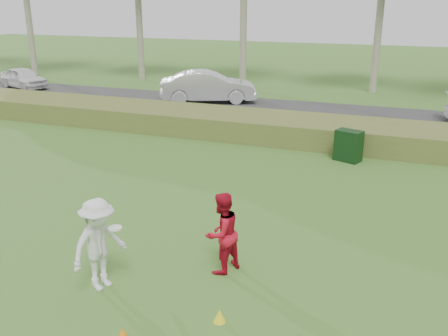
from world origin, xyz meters
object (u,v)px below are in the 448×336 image
at_px(player_red, 222,233).
at_px(cone_orange, 123,333).
at_px(utility_cabinet, 348,146).
at_px(player_white, 99,244).
at_px(car_left, 23,78).
at_px(car_mid, 208,87).
at_px(cone_yellow, 220,316).

height_order(player_red, cone_orange, player_red).
relative_size(player_red, utility_cabinet, 1.58).
distance_m(player_white, cone_orange, 1.95).
relative_size(player_white, player_red, 1.07).
height_order(cone_orange, car_left, car_left).
distance_m(car_left, car_mid, 12.89).
relative_size(player_red, cone_orange, 9.03).
xyz_separation_m(player_red, car_left, (-20.17, 16.66, -0.17)).
xyz_separation_m(utility_cabinet, car_mid, (-8.71, 7.88, 0.36)).
distance_m(player_red, car_left, 26.16).
distance_m(player_red, cone_orange, 2.91).
xyz_separation_m(player_red, cone_orange, (-0.77, -2.69, -0.79)).
bearing_deg(player_white, car_left, 64.18).
height_order(cone_yellow, car_left, car_left).
bearing_deg(player_red, player_white, -30.23).
bearing_deg(car_mid, cone_yellow, 179.05).
xyz_separation_m(player_red, utility_cabinet, (1.44, 8.75, -0.33)).
bearing_deg(utility_cabinet, cone_yellow, -74.35).
xyz_separation_m(cone_yellow, car_mid, (-7.89, 18.31, 0.80)).
bearing_deg(car_left, car_mid, -70.69).
distance_m(cone_orange, car_left, 27.41).
bearing_deg(player_white, utility_cabinet, 0.44).
height_order(cone_yellow, utility_cabinet, utility_cabinet).
distance_m(player_white, car_left, 25.64).
distance_m(cone_yellow, utility_cabinet, 10.47).
relative_size(player_white, cone_yellow, 7.63).
xyz_separation_m(player_red, cone_yellow, (0.61, -1.68, -0.76)).
relative_size(cone_orange, car_left, 0.05).
bearing_deg(car_left, player_red, -110.11).
relative_size(player_white, car_left, 0.49).
relative_size(utility_cabinet, car_left, 0.29).
height_order(player_red, cone_yellow, player_red).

